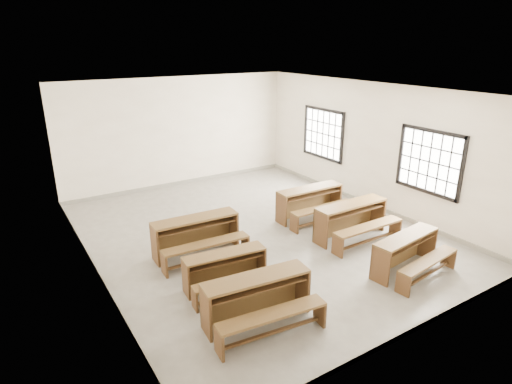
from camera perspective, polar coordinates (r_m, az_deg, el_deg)
room at (r=9.16m, az=0.48°, el=6.86°), size 8.50×8.50×3.20m
desk_set_0 at (r=6.75m, az=0.27°, el=-13.77°), size 1.79×1.06×0.77m
desk_set_1 at (r=7.65m, az=-4.03°, el=-10.04°), size 1.55×0.92×0.66m
desk_set_2 at (r=8.79m, az=-7.90°, el=-5.50°), size 1.80×1.00×0.79m
desk_set_3 at (r=8.61m, az=19.53°, el=-7.42°), size 1.67×1.01×0.71m
desk_set_4 at (r=9.66m, az=12.73°, el=-3.42°), size 1.77×0.92×0.80m
desk_set_5 at (r=10.55m, az=7.33°, el=-1.16°), size 1.74×0.93×0.78m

